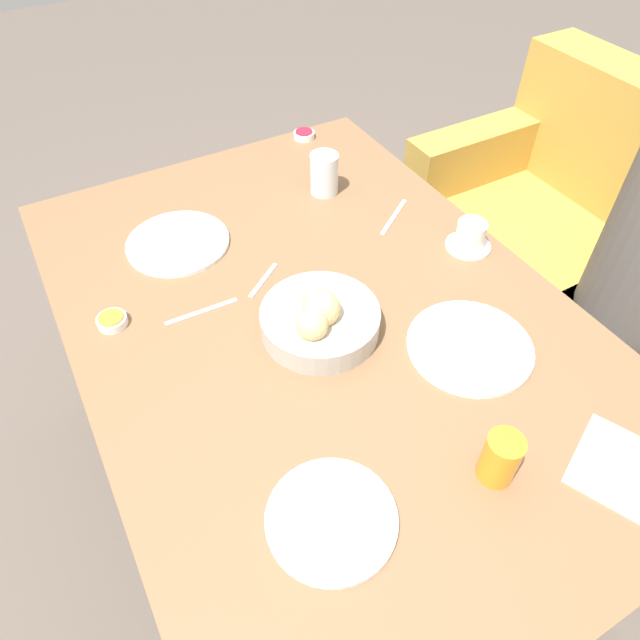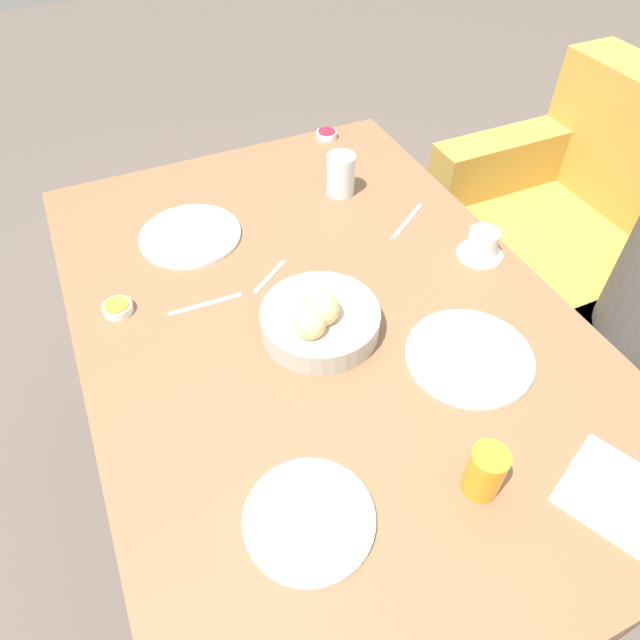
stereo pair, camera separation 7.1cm
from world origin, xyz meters
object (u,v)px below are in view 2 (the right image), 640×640
Objects in this scene: plate_near_right at (309,519)px; napkin at (617,495)px; knife_silver at (206,304)px; couch at (634,308)px; plate_near_left at (190,235)px; plate_far_center at (469,356)px; jam_bowl_honey at (118,308)px; bread_basket at (319,319)px; jam_bowl_berry at (327,134)px; fork_silver at (407,221)px; coffee_cup at (482,245)px; water_tumbler at (341,174)px; spoon_coffee at (270,277)px; juice_glass at (485,472)px.

napkin is (0.17, 0.49, -0.00)m from plate_near_right.
plate_near_right is 1.31× the size of knife_silver.
napkin is at bearing -55.96° from couch.
plate_far_center is at bearing 33.57° from plate_near_left.
napkin is (0.78, 0.68, -0.01)m from jam_bowl_honey.
jam_bowl_honey is at bearing -122.02° from bread_basket.
jam_bowl_berry is 0.48m from fork_silver.
bread_basket is 0.44m from jam_bowl_honey.
napkin is (0.58, -0.86, 0.45)m from couch.
plate_near_left is 0.71m from coffee_cup.
jam_bowl_honey is 0.19m from knife_silver.
plate_near_left is 0.60m from jam_bowl_berry.
water_tumbler reaches higher than jam_bowl_honey.
couch is at bearing 49.36° from jam_bowl_berry.
plate_far_center is (0.23, -0.92, 0.46)m from couch.
plate_far_center is 2.33× the size of water_tumbler.
coffee_cup is at bearing 25.58° from fork_silver.
jam_bowl_honey reaches higher than napkin.
spoon_coffee is at bearing -105.33° from coffee_cup.
spoon_coffee is (-0.03, 0.16, 0.00)m from knife_silver.
couch is 6.54× the size of plate_near_right.
knife_silver is (0.25, -0.03, -0.00)m from plate_near_left.
plate_near_left reaches higher than napkin.
bread_basket reaches higher than jam_bowl_berry.
couch is 1.11m from water_tumbler.
fork_silver is (0.17, 0.53, -0.00)m from plate_near_left.
plate_far_center reaches higher than napkin.
plate_far_center reaches higher than fork_silver.
juice_glass is 1.59× the size of jam_bowl_honey.
napkin is (0.75, 0.34, 0.00)m from spoon_coffee.
jam_bowl_berry is 1.00× the size of jam_bowl_honey.
coffee_cup is (-0.44, 0.64, 0.03)m from plate_near_right.
fork_silver is at bearing 98.10° from knife_silver.
jam_bowl_berry is (-0.69, -0.81, 0.46)m from couch.
bread_basket is 2.27× the size of coffee_cup.
plate_near_left is 1.77× the size of fork_silver.
fork_silver is (-0.26, 0.37, -0.04)m from bread_basket.
bread_basket is 0.62m from napkin.
plate_near_right is 0.30m from juice_glass.
plate_far_center is 2.34× the size of coffee_cup.
bread_basket is at bearing -88.11° from couch.
couch is 1.13m from napkin.
plate_near_right is 1.94× the size of water_tumbler.
plate_near_left is at bearing -163.05° from juice_glass.
couch reaches higher than plate_near_left.
knife_silver is (0.06, 0.18, -0.01)m from jam_bowl_honey.
jam_bowl_berry is at bearing 167.64° from juice_glass.
coffee_cup is at bearing 124.35° from plate_near_right.
jam_bowl_berry is at bearing 173.30° from plate_far_center.
coffee_cup is at bearing 74.67° from spoon_coffee.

